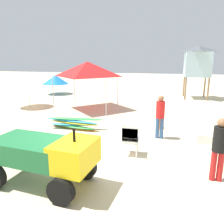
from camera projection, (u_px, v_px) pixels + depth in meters
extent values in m
plane|color=beige|center=(89.00, 165.00, 6.32)|extent=(80.00, 80.00, 0.00)
cube|color=#1E6B38|center=(31.00, 149.00, 5.31)|extent=(1.92, 1.30, 0.50)
cube|color=yellow|center=(75.00, 154.00, 4.90)|extent=(0.92, 1.19, 0.60)
cylinder|color=black|center=(74.00, 135.00, 4.80)|extent=(0.07, 0.07, 0.30)
cylinder|color=black|center=(85.00, 168.00, 5.56)|extent=(0.62, 0.25, 0.60)
cylinder|color=black|center=(61.00, 192.00, 4.56)|extent=(0.62, 0.25, 0.60)
cylinder|color=black|center=(27.00, 157.00, 6.16)|extent=(0.62, 0.25, 0.60)
cube|color=white|center=(131.00, 141.00, 6.93)|extent=(0.48, 0.48, 0.04)
cube|color=white|center=(130.00, 138.00, 6.68)|extent=(0.48, 0.04, 0.40)
cube|color=white|center=(131.00, 139.00, 6.91)|extent=(0.48, 0.48, 0.04)
cube|color=white|center=(130.00, 135.00, 6.66)|extent=(0.48, 0.04, 0.40)
cube|color=white|center=(131.00, 136.00, 6.89)|extent=(0.48, 0.48, 0.04)
cube|color=white|center=(130.00, 132.00, 6.64)|extent=(0.48, 0.04, 0.40)
cylinder|color=white|center=(138.00, 146.00, 7.14)|extent=(0.04, 0.04, 0.42)
cylinder|color=white|center=(125.00, 145.00, 7.23)|extent=(0.04, 0.04, 0.42)
cylinder|color=white|center=(136.00, 151.00, 6.74)|extent=(0.04, 0.04, 0.42)
cylinder|color=white|center=(123.00, 150.00, 6.83)|extent=(0.04, 0.04, 0.42)
ellipsoid|color=orange|center=(73.00, 127.00, 9.65)|extent=(2.30, 0.82, 0.08)
ellipsoid|color=green|center=(73.00, 127.00, 9.50)|extent=(2.02, 0.56, 0.08)
ellipsoid|color=#268CCC|center=(74.00, 124.00, 9.53)|extent=(2.17, 0.59, 0.08)
ellipsoid|color=yellow|center=(74.00, 123.00, 9.49)|extent=(2.22, 0.52, 0.08)
ellipsoid|color=#268CCC|center=(71.00, 121.00, 9.52)|extent=(2.52, 0.57, 0.08)
ellipsoid|color=green|center=(76.00, 119.00, 9.51)|extent=(2.48, 0.49, 0.08)
cylinder|color=#33598C|center=(157.00, 128.00, 8.41)|extent=(0.14, 0.14, 0.80)
cylinder|color=#33598C|center=(162.00, 128.00, 8.38)|extent=(0.14, 0.14, 0.80)
cylinder|color=red|center=(160.00, 110.00, 8.23)|extent=(0.32, 0.32, 0.63)
sphere|color=#9E6B47|center=(161.00, 98.00, 8.13)|extent=(0.22, 0.22, 0.22)
cylinder|color=red|center=(213.00, 165.00, 5.48)|extent=(0.14, 0.14, 0.78)
cylinder|color=red|center=(220.00, 166.00, 5.44)|extent=(0.14, 0.14, 0.78)
cylinder|color=black|center=(220.00, 139.00, 5.29)|extent=(0.32, 0.32, 0.62)
sphere|color=#9E6B47|center=(222.00, 123.00, 5.20)|extent=(0.21, 0.21, 0.21)
cylinder|color=#B2B2B7|center=(53.00, 96.00, 12.12)|extent=(0.05, 0.05, 1.95)
cylinder|color=#B2B2B7|center=(106.00, 98.00, 11.46)|extent=(0.05, 0.05, 1.95)
cylinder|color=#B2B2B7|center=(74.00, 89.00, 14.94)|extent=(0.05, 0.05, 1.95)
cylinder|color=#B2B2B7|center=(118.00, 90.00, 14.28)|extent=(0.05, 0.05, 1.95)
pyramid|color=red|center=(88.00, 69.00, 12.87)|extent=(2.98, 2.98, 0.85)
cylinder|color=olive|center=(185.00, 89.00, 16.21)|extent=(0.12, 0.12, 1.63)
cylinder|color=olive|center=(208.00, 89.00, 15.86)|extent=(0.12, 0.12, 1.63)
cylinder|color=olive|center=(184.00, 86.00, 17.68)|extent=(0.12, 0.12, 1.63)
cylinder|color=olive|center=(205.00, 87.00, 17.34)|extent=(0.12, 0.12, 1.63)
cube|color=#AACDDA|center=(197.00, 64.00, 16.37)|extent=(1.80, 1.80, 1.80)
pyramid|color=#4C5156|center=(199.00, 49.00, 16.11)|extent=(1.98, 1.98, 0.45)
cylinder|color=beige|center=(29.00, 94.00, 13.68)|extent=(0.04, 0.04, 1.68)
cone|color=white|center=(28.00, 86.00, 13.57)|extent=(2.02, 2.02, 0.71)
cylinder|color=beige|center=(56.00, 85.00, 18.78)|extent=(0.04, 0.04, 1.61)
cone|color=blue|center=(55.00, 79.00, 18.68)|extent=(2.17, 2.17, 0.76)
cone|color=orange|center=(160.00, 122.00, 9.62)|extent=(0.39, 0.39, 0.56)
cone|color=orange|center=(15.00, 136.00, 7.96)|extent=(0.34, 0.34, 0.49)
cube|color=white|center=(205.00, 139.00, 7.95)|extent=(0.59, 0.34, 0.33)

